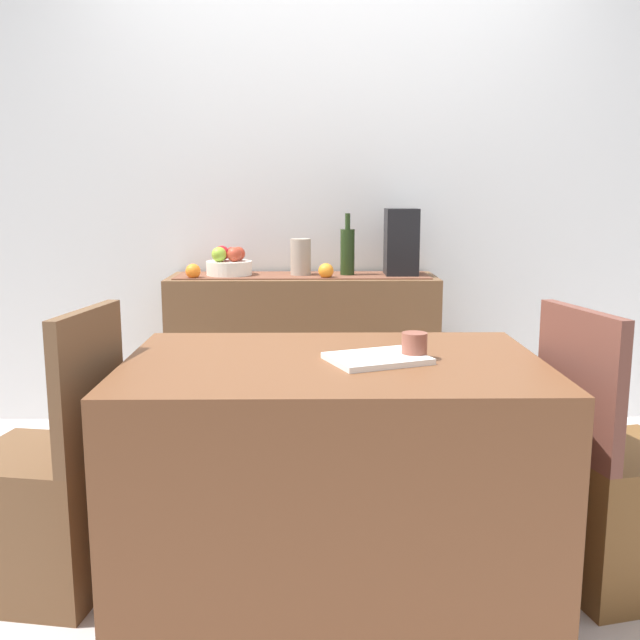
# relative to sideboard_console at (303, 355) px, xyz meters

# --- Properties ---
(ground_plane) EXTENTS (6.40, 6.40, 0.02)m
(ground_plane) POSITION_rel_sideboard_console_xyz_m (0.14, -0.92, -0.42)
(ground_plane) COLOR beige
(ground_plane) RESTS_ON ground
(room_wall_rear) EXTENTS (6.40, 0.06, 2.70)m
(room_wall_rear) POSITION_rel_sideboard_console_xyz_m (0.14, 0.26, 0.94)
(room_wall_rear) COLOR silver
(room_wall_rear) RESTS_ON ground
(sideboard_console) EXTENTS (1.34, 0.42, 0.82)m
(sideboard_console) POSITION_rel_sideboard_console_xyz_m (0.00, 0.00, 0.00)
(sideboard_console) COLOR brown
(sideboard_console) RESTS_ON ground
(table_runner) EXTENTS (1.26, 0.32, 0.01)m
(table_runner) POSITION_rel_sideboard_console_xyz_m (0.00, 0.00, 0.41)
(table_runner) COLOR brown
(table_runner) RESTS_ON sideboard_console
(fruit_bowl) EXTENTS (0.23, 0.23, 0.07)m
(fruit_bowl) POSITION_rel_sideboard_console_xyz_m (-0.37, 0.00, 0.45)
(fruit_bowl) COLOR white
(fruit_bowl) RESTS_ON table_runner
(apple_center) EXTENTS (0.06, 0.06, 0.06)m
(apple_center) POSITION_rel_sideboard_console_xyz_m (-0.36, 0.08, 0.52)
(apple_center) COLOR red
(apple_center) RESTS_ON fruit_bowl
(apple_rear) EXTENTS (0.07, 0.07, 0.07)m
(apple_rear) POSITION_rel_sideboard_console_xyz_m (-0.34, -0.04, 0.52)
(apple_rear) COLOR #B33D27
(apple_rear) RESTS_ON fruit_bowl
(apple_upper) EXTENTS (0.08, 0.08, 0.08)m
(apple_upper) POSITION_rel_sideboard_console_xyz_m (-0.41, 0.03, 0.52)
(apple_upper) COLOR red
(apple_upper) RESTS_ON fruit_bowl
(apple_front) EXTENTS (0.07, 0.07, 0.07)m
(apple_front) POSITION_rel_sideboard_console_xyz_m (-0.33, 0.03, 0.52)
(apple_front) COLOR #B33521
(apple_front) RESTS_ON fruit_bowl
(apple_left) EXTENTS (0.07, 0.07, 0.07)m
(apple_left) POSITION_rel_sideboard_console_xyz_m (-0.41, -0.05, 0.52)
(apple_left) COLOR #8BB332
(apple_left) RESTS_ON fruit_bowl
(wine_bottle) EXTENTS (0.07, 0.07, 0.31)m
(wine_bottle) POSITION_rel_sideboard_console_xyz_m (0.22, -0.00, 0.54)
(wine_bottle) COLOR #223516
(wine_bottle) RESTS_ON sideboard_console
(coffee_maker) EXTENTS (0.16, 0.18, 0.34)m
(coffee_maker) POSITION_rel_sideboard_console_xyz_m (0.49, 0.00, 0.58)
(coffee_maker) COLOR black
(coffee_maker) RESTS_ON sideboard_console
(ceramic_vase) EXTENTS (0.10, 0.10, 0.19)m
(ceramic_vase) POSITION_rel_sideboard_console_xyz_m (-0.01, 0.00, 0.50)
(ceramic_vase) COLOR #A39585
(ceramic_vase) RESTS_ON sideboard_console
(orange_loose_far) EXTENTS (0.07, 0.07, 0.07)m
(orange_loose_far) POSITION_rel_sideboard_console_xyz_m (-0.53, -0.11, 0.45)
(orange_loose_far) COLOR orange
(orange_loose_far) RESTS_ON sideboard_console
(orange_loose_mid) EXTENTS (0.08, 0.08, 0.08)m
(orange_loose_mid) POSITION_rel_sideboard_console_xyz_m (0.11, -0.11, 0.45)
(orange_loose_mid) COLOR orange
(orange_loose_mid) RESTS_ON sideboard_console
(dining_table) EXTENTS (1.26, 0.84, 0.74)m
(dining_table) POSITION_rel_sideboard_console_xyz_m (0.11, -1.47, -0.04)
(dining_table) COLOR brown
(dining_table) RESTS_ON ground
(open_book) EXTENTS (0.34, 0.30, 0.02)m
(open_book) POSITION_rel_sideboard_console_xyz_m (0.24, -1.50, 0.34)
(open_book) COLOR white
(open_book) RESTS_ON dining_table
(coffee_cup) EXTENTS (0.08, 0.08, 0.08)m
(coffee_cup) POSITION_rel_sideboard_console_xyz_m (0.35, -1.47, 0.37)
(coffee_cup) COLOR brown
(coffee_cup) RESTS_ON dining_table
(chair_near_window) EXTENTS (0.46, 0.46, 0.90)m
(chair_near_window) POSITION_rel_sideboard_console_xyz_m (-0.79, -1.47, -0.15)
(chair_near_window) COLOR brown
(chair_near_window) RESTS_ON ground
(chair_by_corner) EXTENTS (0.48, 0.48, 0.90)m
(chair_by_corner) POSITION_rel_sideboard_console_xyz_m (1.00, -1.48, -0.15)
(chair_by_corner) COLOR brown
(chair_by_corner) RESTS_ON ground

